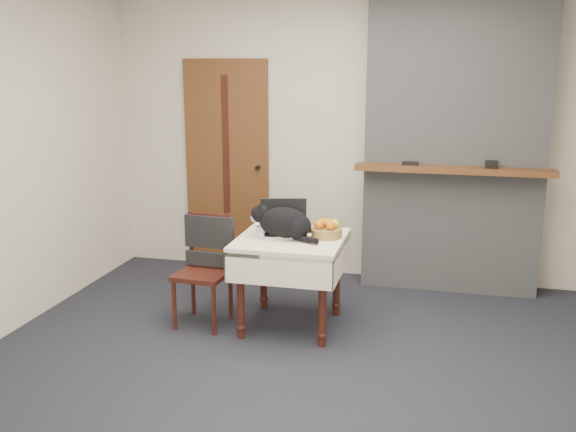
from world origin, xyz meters
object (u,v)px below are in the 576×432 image
cream_jar (260,230)px  cat (285,223)px  side_table (291,252)px  chair (206,253)px  pill_bottle (309,238)px  fruit_basket (326,230)px  door (227,166)px  laptop (284,225)px

cream_jar → cat: bearing=-12.8°
cat → cream_jar: (-0.21, 0.05, -0.08)m
side_table → chair: (-0.65, -0.04, -0.05)m
pill_bottle → chair: size_ratio=0.08×
pill_bottle → chair: 0.84m
cat → pill_bottle: size_ratio=8.04×
side_table → fruit_basket: 0.31m
door → pill_bottle: bearing=-52.2°
side_table → laptop: laptop is taller
cream_jar → pill_bottle: 0.43m
side_table → cream_jar: 0.28m
side_table → cat: (-0.04, -0.03, 0.23)m
laptop → chair: size_ratio=0.49×
door → laptop: door is taller
chair → laptop: bearing=17.2°
door → pill_bottle: 1.84m
door → side_table: 1.68m
door → cream_jar: 1.51m
cat → fruit_basket: (0.29, 0.11, -0.06)m
laptop → cat: bearing=-85.7°
laptop → fruit_basket: 0.33m
side_table → fruit_basket: (0.25, 0.08, 0.17)m
door → fruit_basket: door is taller
cream_jar → chair: (-0.41, -0.06, -0.19)m
cat → fruit_basket: cat is taller
laptop → cream_jar: bearing=-168.2°
pill_bottle → laptop: bearing=139.8°
pill_bottle → fruit_basket: 0.21m
door → side_table: bearing=-54.4°
laptop → chair: 0.63m
side_table → chair: chair is taller
cream_jar → fruit_basket: (0.49, 0.06, 0.02)m
pill_bottle → door: bearing=127.8°
pill_bottle → fruit_basket: bearing=65.4°
cream_jar → fruit_basket: fruit_basket is taller
door → laptop: size_ratio=4.84×
door → chair: size_ratio=2.35×
cat → pill_bottle: bearing=-18.6°
laptop → cat: (0.04, -0.13, 0.05)m
cream_jar → fruit_basket: 0.50m
fruit_basket → chair: 0.94m
door → pill_bottle: size_ratio=29.54×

